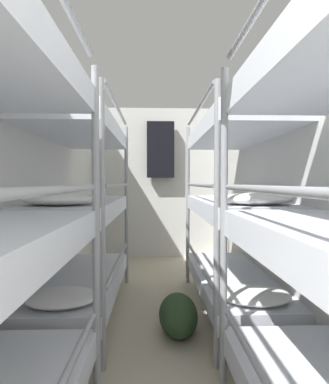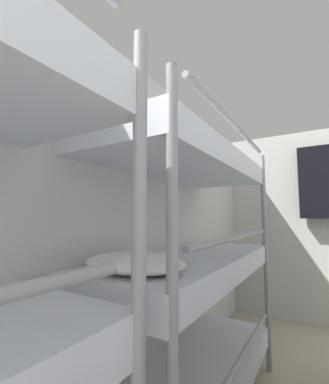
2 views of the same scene
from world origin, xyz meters
name	(u,v)px [view 1 (image 1 of 2)]	position (x,y,z in m)	size (l,w,h in m)	color
wall_left	(12,184)	(-1.08, 2.75, 1.24)	(0.06, 5.63, 2.48)	silver
wall_right	(302,184)	(1.08, 2.75, 1.24)	(0.06, 5.63, 2.48)	silver
wall_back	(156,183)	(0.00, 5.54, 1.24)	(2.22, 0.06, 2.48)	silver
bunk_stack_left_far	(81,207)	(-0.71, 3.31, 1.03)	(0.69, 1.78, 1.97)	gray
bunk_stack_right_far	(234,207)	(0.71, 3.31, 1.03)	(0.69, 1.78, 1.97)	gray
duffel_bag	(178,315)	(0.16, 2.96, 0.16)	(0.32, 0.52, 0.32)	#23381E
hanging_coat	(161,150)	(0.07, 5.39, 1.78)	(0.44, 0.12, 0.90)	black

